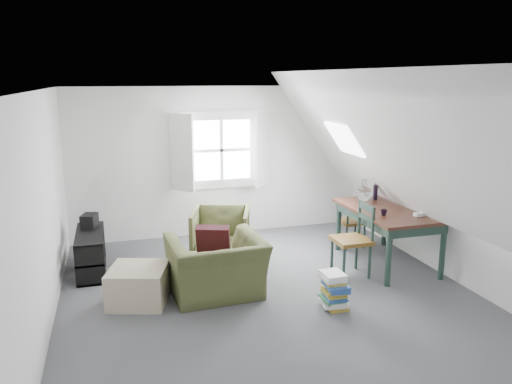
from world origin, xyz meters
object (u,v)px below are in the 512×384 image
object	(u,v)px
armchair_far	(221,258)
magazine_stack	(334,290)
armchair_near	(217,294)
dining_chair_far	(352,221)
media_shelf	(91,255)
ottoman	(139,285)
dining_chair_near	(354,239)
dining_table	(388,216)

from	to	relation	value
armchair_far	magazine_stack	bearing A→B (deg)	-46.94
armchair_near	armchair_far	bearing A→B (deg)	-108.40
armchair_far	magazine_stack	distance (m)	2.18
dining_chair_far	media_shelf	size ratio (longest dim) A/B	0.74
armchair_near	magazine_stack	distance (m)	1.46
ottoman	dining_chair_far	world-z (taller)	dining_chair_far
dining_chair_far	magazine_stack	distance (m)	2.25
ottoman	armchair_near	bearing A→B (deg)	-3.40
armchair_far	dining_chair_far	size ratio (longest dim) A/B	1.03
ottoman	magazine_stack	xyz separation A→B (m)	(2.18, -0.79, -0.00)
dining_chair_far	dining_chair_near	xyz separation A→B (m)	(-0.52, -1.05, 0.09)
dining_table	dining_chair_near	xyz separation A→B (m)	(-0.66, -0.26, -0.19)
ottoman	dining_chair_near	size ratio (longest dim) A/B	0.66
ottoman	media_shelf	size ratio (longest dim) A/B	0.60
ottoman	magazine_stack	size ratio (longest dim) A/B	1.54
ottoman	dining_table	xyz separation A→B (m)	(3.51, 0.31, 0.49)
armchair_near	magazine_stack	xyz separation A→B (m)	(1.24, -0.74, 0.21)
armchair_near	dining_chair_far	bearing A→B (deg)	-157.94
ottoman	dining_chair_near	world-z (taller)	dining_chair_near
dining_table	dining_chair_near	world-z (taller)	dining_chair_near
media_shelf	dining_chair_near	bearing A→B (deg)	-15.13
dining_chair_near	armchair_near	bearing A→B (deg)	-68.56
dining_table	media_shelf	distance (m)	4.19
dining_chair_far	magazine_stack	bearing A→B (deg)	42.97
armchair_far	dining_table	bearing A→B (deg)	-2.92
media_shelf	magazine_stack	bearing A→B (deg)	-32.60
dining_table	dining_chair_far	world-z (taller)	dining_table
ottoman	media_shelf	xyz separation A→B (m)	(-0.57, 1.15, 0.04)
armchair_far	ottoman	size ratio (longest dim) A/B	1.28
ottoman	dining_table	world-z (taller)	dining_table
armchair_near	ottoman	bearing A→B (deg)	-6.76
armchair_near	dining_chair_far	xyz separation A→B (m)	(2.44, 1.16, 0.42)
dining_chair_near	media_shelf	bearing A→B (deg)	-89.57
dining_table	media_shelf	size ratio (longest dim) A/B	1.49
armchair_far	dining_chair_far	distance (m)	2.15
dining_chair_far	dining_chair_near	bearing A→B (deg)	48.91
dining_chair_far	magazine_stack	size ratio (longest dim) A/B	1.92
dining_chair_near	ottoman	bearing A→B (deg)	-70.73
armchair_far	ottoman	world-z (taller)	ottoman
dining_table	magazine_stack	distance (m)	1.80
armchair_near	media_shelf	size ratio (longest dim) A/B	1.02
armchair_near	ottoman	xyz separation A→B (m)	(-0.93, 0.06, 0.22)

